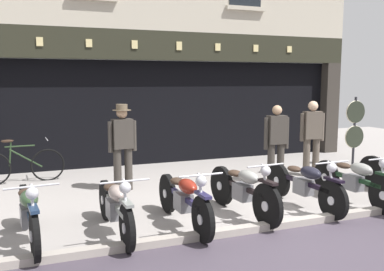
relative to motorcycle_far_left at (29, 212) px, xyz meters
The scene contains 15 objects.
ground 3.98m from the motorcycle_far_left, 26.31° to the right, with size 21.96×22.00×0.18m.
shop_facade 7.30m from the motorcycle_far_left, 60.47° to the left, with size 10.26×4.42×6.17m.
motorcycle_far_left is the anchor object (origin of this frame).
motorcycle_left 1.11m from the motorcycle_far_left, ahead, with size 0.62×1.95×0.90m.
motorcycle_center_left 2.11m from the motorcycle_far_left, ahead, with size 0.62×2.01×0.91m.
motorcycle_center 3.13m from the motorcycle_far_left, ahead, with size 0.62×1.97×0.93m.
motorcycle_center_right 4.29m from the motorcycle_far_left, ahead, with size 0.62×2.03×0.90m.
motorcycle_right 5.23m from the motorcycle_far_left, ahead, with size 0.62×2.01×0.91m.
salesman_left 2.83m from the motorcycle_far_left, 52.36° to the left, with size 0.56×0.35×1.67m.
shopkeeper_center 5.11m from the motorcycle_far_left, 19.48° to the left, with size 0.56×0.26×1.61m.
salesman_right 6.20m from the motorcycle_far_left, 18.29° to the left, with size 0.55×0.29×1.67m.
tyre_sign_pole 8.00m from the motorcycle_far_left, 18.36° to the left, with size 0.57×0.06×1.71m.
advert_board_near 5.17m from the motorcycle_far_left, 67.25° to the left, with size 0.73×0.03×1.07m.
advert_board_far 4.89m from the motorcycle_far_left, 77.56° to the left, with size 0.84×0.03×1.08m.
leaning_bicycle 3.57m from the motorcycle_far_left, 92.61° to the left, with size 1.75×0.50×0.94m.
Camera 1 is at (-3.46, -4.93, 2.12)m, focal length 39.36 mm.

